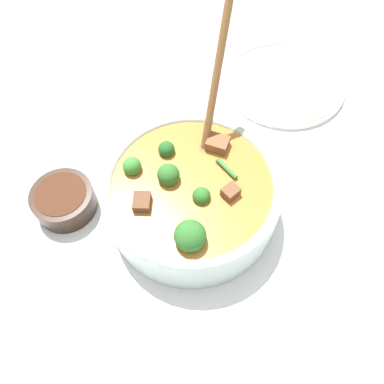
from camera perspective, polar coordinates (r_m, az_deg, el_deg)
ground_plane at (r=0.62m, az=0.00°, el=-2.60°), size 4.00×4.00×0.00m
stew_bowl at (r=0.58m, az=-0.02°, el=-0.29°), size 0.31×0.27×0.26m
condiment_bowl at (r=0.64m, az=-18.97°, el=-1.10°), size 0.10×0.10×0.04m
empty_plate at (r=0.82m, az=13.84°, el=16.10°), size 0.25×0.25×0.02m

